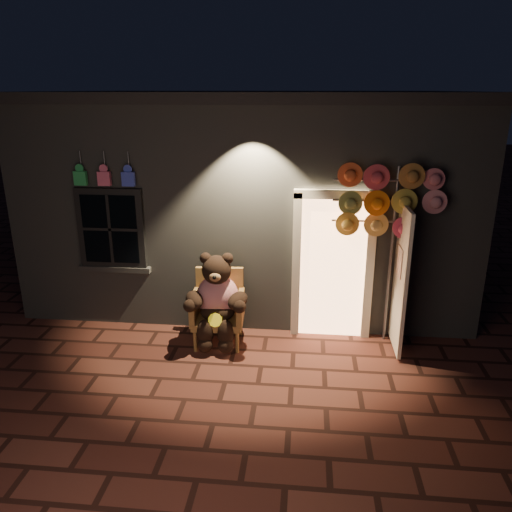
# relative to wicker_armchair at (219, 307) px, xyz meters

# --- Properties ---
(ground) EXTENTS (60.00, 60.00, 0.00)m
(ground) POSITION_rel_wicker_armchair_xyz_m (0.26, -1.10, -0.53)
(ground) COLOR brown
(ground) RESTS_ON ground
(shop_building) EXTENTS (7.30, 5.95, 3.51)m
(shop_building) POSITION_rel_wicker_armchair_xyz_m (0.26, 2.89, 1.21)
(shop_building) COLOR slate
(shop_building) RESTS_ON ground
(wicker_armchair) EXTENTS (0.76, 0.69, 1.05)m
(wicker_armchair) POSITION_rel_wicker_armchair_xyz_m (0.00, 0.00, 0.00)
(wicker_armchair) COLOR olive
(wicker_armchair) RESTS_ON ground
(teddy_bear) EXTENTS (0.96, 0.76, 1.33)m
(teddy_bear) POSITION_rel_wicker_armchair_xyz_m (0.00, -0.14, 0.17)
(teddy_bear) COLOR red
(teddy_bear) RESTS_ON ground
(hat_rack) EXTENTS (1.49, 0.22, 2.56)m
(hat_rack) POSITION_rel_wicker_armchair_xyz_m (2.27, 0.18, 1.54)
(hat_rack) COLOR #59595E
(hat_rack) RESTS_ON ground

